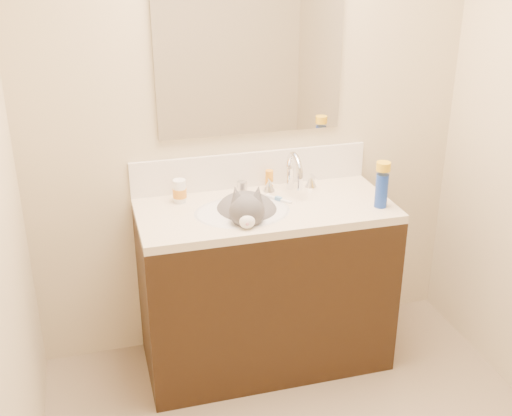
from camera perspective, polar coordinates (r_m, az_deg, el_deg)
room_shell at (r=1.93m, az=9.13°, el=5.99°), size 2.24×2.54×2.52m
vanity_cabinet at (r=3.21m, az=0.80°, el=-7.22°), size 1.20×0.55×0.82m
counter_slab at (r=3.01m, az=0.85°, el=-0.20°), size 1.20×0.55×0.04m
basin at (r=2.98m, az=-1.22°, el=-1.56°), size 0.45×0.36×0.14m
faucet at (r=3.14m, az=3.31°, el=2.90°), size 0.28×0.20×0.21m
cat at (r=2.97m, az=-0.79°, el=-0.70°), size 0.37×0.45×0.33m
backsplash at (r=3.21m, az=-0.46°, el=3.44°), size 1.20×0.02×0.18m
mirror at (r=3.05m, az=-0.49°, el=13.89°), size 0.90×0.02×0.80m
pill_bottle at (r=3.05m, az=-6.81°, el=1.51°), size 0.07×0.07×0.11m
pill_label at (r=3.06m, az=-6.80°, el=1.35°), size 0.08×0.08×0.04m
silver_jar at (r=3.15m, az=-1.23°, el=1.88°), size 0.06×0.06×0.06m
amber_bottle at (r=3.19m, az=1.19°, el=2.53°), size 0.05×0.05×0.10m
toothbrush at (r=3.07m, az=2.01°, el=0.78°), size 0.10×0.13×0.01m
toothbrush_head at (r=3.07m, az=2.01°, el=0.84°), size 0.03×0.04×0.02m
spray_can at (r=3.03m, az=11.09°, el=1.53°), size 0.08×0.08×0.16m
spray_cap at (r=2.99m, az=11.27°, el=3.65°), size 0.09×0.09×0.04m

